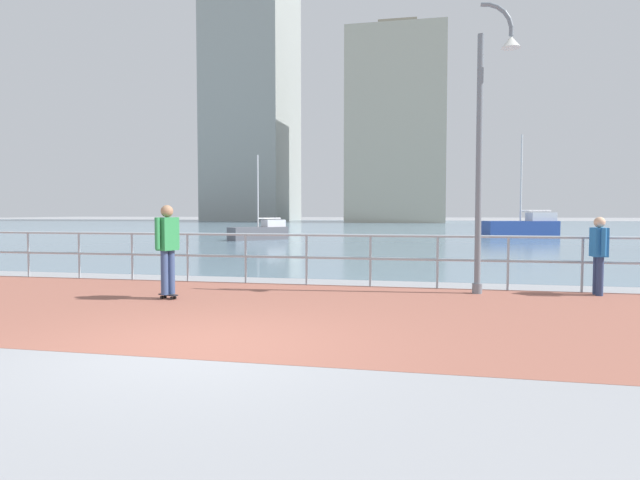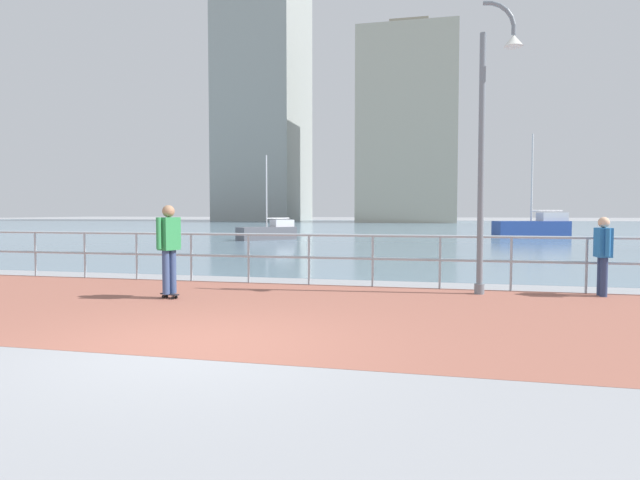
{
  "view_description": "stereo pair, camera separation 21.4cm",
  "coord_description": "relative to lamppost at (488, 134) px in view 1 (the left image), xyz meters",
  "views": [
    {
      "loc": [
        2.7,
        -5.93,
        1.6
      ],
      "look_at": [
        0.77,
        3.35,
        1.1
      ],
      "focal_mm": 30.49,
      "sensor_mm": 36.0,
      "label": 1
    },
    {
      "loc": [
        2.91,
        -5.88,
        1.6
      ],
      "look_at": [
        0.77,
        3.35,
        1.1
      ],
      "focal_mm": 30.49,
      "sensor_mm": 36.0,
      "label": 2
    }
  ],
  "objects": [
    {
      "name": "sailboat_white",
      "position": [
        4.69,
        26.11,
        -2.46
      ],
      "size": [
        4.87,
        2.81,
        6.53
      ],
      "color": "#284799",
      "rests_on": "ground"
    },
    {
      "name": "sailboat_navy",
      "position": [
        -10.61,
        18.5,
        -2.62
      ],
      "size": [
        3.04,
        3.25,
        4.78
      ],
      "color": "#595960",
      "rests_on": "ground"
    },
    {
      "name": "tower_steel",
      "position": [
        -32.41,
        81.6,
        19.3
      ],
      "size": [
        13.38,
        17.07,
        46.43
      ],
      "color": "#939993",
      "rests_on": "ground"
    },
    {
      "name": "harbor_water",
      "position": [
        -3.71,
        45.62,
        -3.08
      ],
      "size": [
        180.0,
        88.0,
        0.0
      ],
      "primitive_type": "cube",
      "color": "slate",
      "rests_on": "ground"
    },
    {
      "name": "bystander",
      "position": [
        2.08,
        0.27,
        -2.21
      ],
      "size": [
        0.27,
        0.56,
        1.5
      ],
      "color": "navy",
      "rests_on": "ground"
    },
    {
      "name": "tower_beige",
      "position": [
        -6.45,
        74.31,
        11.13
      ],
      "size": [
        14.3,
        16.09,
        30.07
      ],
      "color": "#B2AD99",
      "rests_on": "ground"
    },
    {
      "name": "ground",
      "position": [
        -3.71,
        35.04,
        -3.08
      ],
      "size": [
        220.0,
        220.0,
        0.0
      ],
      "primitive_type": "plane",
      "color": "gray"
    },
    {
      "name": "waterfront_railing",
      "position": [
        -3.71,
        0.62,
        -2.31
      ],
      "size": [
        25.25,
        0.06,
        1.12
      ],
      "color": "#9EADB7",
      "rests_on": "ground"
    },
    {
      "name": "skateboarder",
      "position": [
        -5.74,
        -1.82,
        -2.05
      ],
      "size": [
        0.41,
        0.55,
        1.72
      ],
      "color": "black",
      "rests_on": "ground"
    },
    {
      "name": "lamppost",
      "position": [
        0.0,
        0.0,
        0.0
      ],
      "size": [
        0.81,
        0.36,
        5.57
      ],
      "color": "slate",
      "rests_on": "ground"
    },
    {
      "name": "brick_paving",
      "position": [
        -3.71,
        -2.45,
        -3.08
      ],
      "size": [
        28.0,
        6.14,
        0.01
      ],
      "primitive_type": "cube",
      "color": "#935647",
      "rests_on": "ground"
    }
  ]
}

